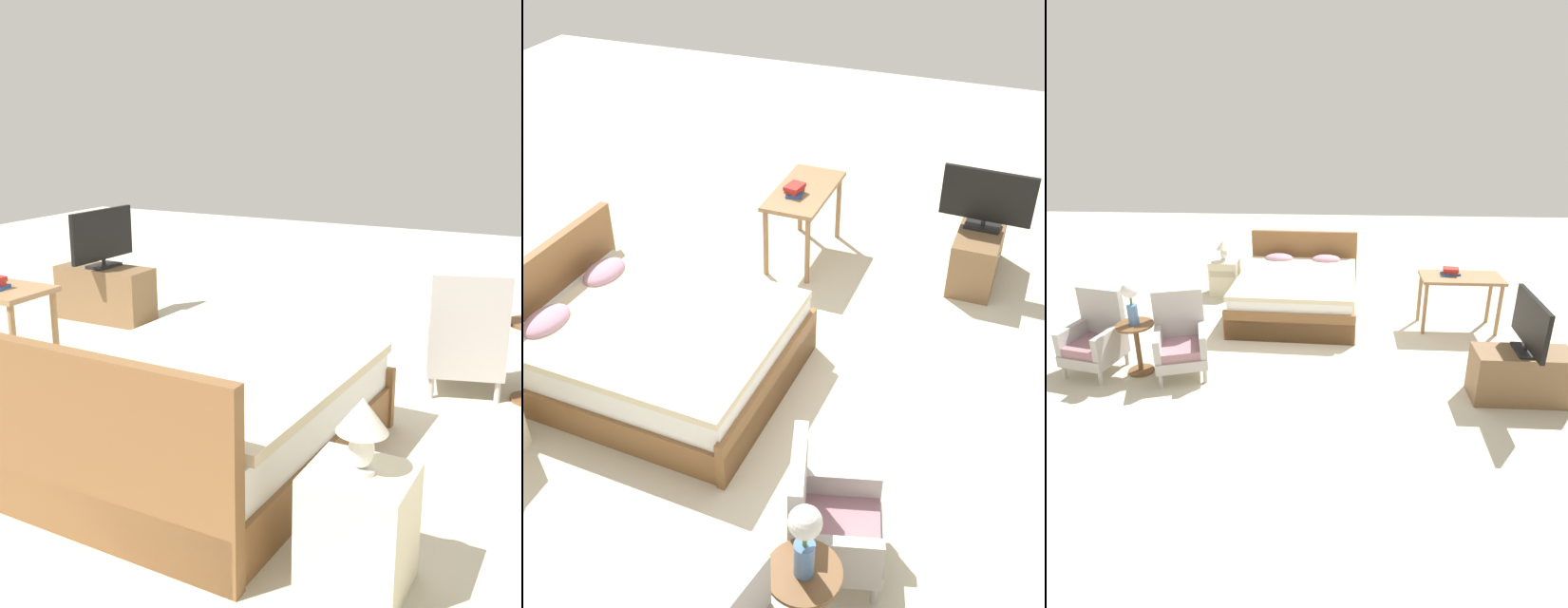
{
  "view_description": "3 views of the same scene",
  "coord_description": "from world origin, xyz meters",
  "views": [
    {
      "loc": [
        -2.26,
        4.4,
        1.99
      ],
      "look_at": [
        -0.01,
        0.0,
        0.66
      ],
      "focal_mm": 42.0,
      "sensor_mm": 36.0,
      "label": 1
    },
    {
      "loc": [
        -3.86,
        -1.37,
        3.78
      ],
      "look_at": [
        0.1,
        0.19,
        0.75
      ],
      "focal_mm": 42.0,
      "sensor_mm": 36.0,
      "label": 2
    },
    {
      "loc": [
        0.32,
        -5.21,
        2.74
      ],
      "look_at": [
        0.0,
        0.06,
        0.56
      ],
      "focal_mm": 28.0,
      "sensor_mm": 36.0,
      "label": 3
    }
  ],
  "objects": [
    {
      "name": "armchair_by_window_right",
      "position": [
        -1.35,
        -0.65,
        0.37
      ],
      "size": [
        0.67,
        0.67,
        0.92
      ],
      "color": "#ADA8A3",
      "rests_on": "ground_plane"
    },
    {
      "name": "tv_flatscreen",
      "position": [
        2.21,
        -0.97,
        0.83
      ],
      "size": [
        0.21,
        0.84,
        0.57
      ],
      "color": "black",
      "rests_on": "tv_stand"
    },
    {
      "name": "ground_plane",
      "position": [
        0.0,
        0.0,
        0.0
      ],
      "size": [
        16.0,
        16.0,
        0.0
      ],
      "primitive_type": "plane",
      "color": "beige"
    },
    {
      "name": "table_lamp",
      "position": [
        -1.41,
        1.82,
        0.76
      ],
      "size": [
        0.22,
        0.22,
        0.33
      ],
      "color": "silver",
      "rests_on": "nightstand"
    },
    {
      "name": "nightstand",
      "position": [
        -1.41,
        1.82,
        0.27
      ],
      "size": [
        0.44,
        0.41,
        0.55
      ],
      "color": "beige",
      "rests_on": "ground_plane"
    },
    {
      "name": "tv_stand",
      "position": [
        2.21,
        -0.97,
        0.27
      ],
      "size": [
        0.96,
        0.4,
        0.53
      ],
      "color": "brown",
      "rests_on": "ground_plane"
    },
    {
      "name": "bed",
      "position": [
        -0.2,
        1.18,
        0.3
      ],
      "size": [
        1.74,
        2.08,
        0.96
      ],
      "color": "brown",
      "rests_on": "ground_plane"
    }
  ]
}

